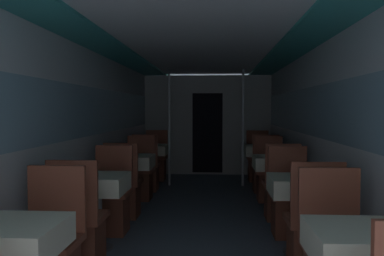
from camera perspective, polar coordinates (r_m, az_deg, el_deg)
wall_left at (r=5.46m, az=-13.31°, el=-0.66°), size 0.05×10.15×2.12m
wall_right at (r=5.37m, az=15.97°, el=-0.74°), size 0.05×10.15×2.12m
ceiling_panel at (r=5.29m, az=1.21°, el=10.81°), size 2.74×10.15×0.07m
bulkhead_far at (r=9.15m, az=2.08°, el=0.38°), size 2.69×0.09×2.12m
dining_table_left_0 at (r=2.77m, az=-23.07°, el=-14.02°), size 0.58×0.58×0.74m
dining_table_left_1 at (r=4.40m, az=-12.58°, el=-7.72°), size 0.58×0.58×0.74m
chair_left_near_1 at (r=3.95m, az=-14.80°, el=-13.64°), size 0.43×0.43×0.98m
chair_left_far_1 at (r=4.99m, az=-10.77°, el=-10.19°), size 0.43×0.43×0.98m
dining_table_left_2 at (r=6.13m, az=-7.98°, el=-4.79°), size 0.58×0.58×0.74m
chair_left_near_2 at (r=5.64m, az=-9.08°, el=-8.71°), size 0.43×0.43×0.98m
chair_left_far_2 at (r=6.71m, az=-7.03°, el=-6.88°), size 0.43×0.43×0.98m
dining_table_left_3 at (r=7.88m, az=-5.44°, el=-3.15°), size 0.58×0.58×0.74m
chair_left_near_3 at (r=7.37m, az=-6.09°, el=-6.03°), size 0.43×0.43×0.98m
chair_left_far_3 at (r=8.46m, az=-4.86°, el=-4.91°), size 0.43×0.43×0.98m
support_pole_left_3 at (r=7.81m, az=-3.05°, el=0.04°), size 0.04×0.04×2.12m
dining_table_right_0 at (r=2.63m, az=21.87°, el=-14.90°), size 0.58×0.58×0.74m
dining_table_right_1 at (r=4.32m, az=14.19°, el=-7.94°), size 0.58×0.58×0.74m
chair_right_near_1 at (r=3.86m, az=15.76°, el=-14.07°), size 0.43×0.43×0.98m
chair_right_far_1 at (r=4.92m, az=12.90°, el=-10.41°), size 0.43×0.43×0.98m
dining_table_right_2 at (r=6.06m, az=10.97°, el=-4.89°), size 0.58×0.58×0.74m
chair_right_near_2 at (r=5.57m, az=11.72°, el=-8.87°), size 0.43×0.43×0.98m
chair_right_far_2 at (r=6.66m, az=10.30°, el=-6.98°), size 0.43×0.43×0.98m
dining_table_right_3 at (r=7.83m, az=9.21°, el=-3.20°), size 0.58×0.58×0.74m
chair_right_near_3 at (r=7.32m, az=9.65°, el=-6.11°), size 0.43×0.43×0.98m
chair_right_far_3 at (r=8.42m, az=8.80°, el=-4.97°), size 0.43×0.43×0.98m
support_pole_right_3 at (r=7.77m, az=6.80°, el=0.01°), size 0.04×0.04×2.12m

